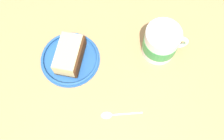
# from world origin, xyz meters

# --- Properties ---
(ground_plane) EXTENTS (1.41, 1.41, 0.02)m
(ground_plane) POSITION_xyz_m (0.00, 0.00, -0.01)
(ground_plane) COLOR tan
(small_plate) EXTENTS (0.17, 0.17, 0.01)m
(small_plate) POSITION_xyz_m (-0.10, -0.00, 0.01)
(small_plate) COLOR #26599E
(small_plate) RESTS_ON ground_plane
(cake_slice) EXTENTS (0.10, 0.13, 0.05)m
(cake_slice) POSITION_xyz_m (-0.10, -0.00, 0.03)
(cake_slice) COLOR #472814
(cake_slice) RESTS_ON small_plate
(tea_mug) EXTENTS (0.12, 0.10, 0.10)m
(tea_mug) POSITION_xyz_m (0.16, -0.02, 0.05)
(tea_mug) COLOR white
(tea_mug) RESTS_ON ground_plane
(teaspoon) EXTENTS (0.11, 0.03, 0.01)m
(teaspoon) POSITION_xyz_m (-0.01, -0.18, 0.00)
(teaspoon) COLOR silver
(teaspoon) RESTS_ON ground_plane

